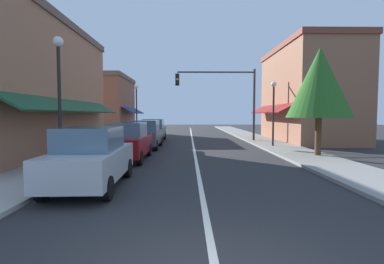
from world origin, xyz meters
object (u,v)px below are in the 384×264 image
parked_car_second_left (128,141)px  street_lamp_left_near (59,82)px  parked_car_nearest_left (91,158)px  parked_car_third_left (146,134)px  street_lamp_right_mid (274,102)px  parked_car_far_left (154,130)px  street_lamp_left_far (136,102)px  traffic_signal_mast_arm (226,91)px  tree_right_near (320,83)px

parked_car_second_left → street_lamp_left_near: bearing=-118.7°
parked_car_nearest_left → parked_car_second_left: size_ratio=1.01×
parked_car_third_left → street_lamp_right_mid: 8.41m
parked_car_third_left → street_lamp_left_near: size_ratio=0.85×
street_lamp_right_mid → parked_car_far_left: bearing=150.1°
parked_car_third_left → street_lamp_left_far: street_lamp_left_far is taller
parked_car_third_left → traffic_signal_mast_arm: 7.67m
parked_car_far_left → street_lamp_left_far: 4.31m
traffic_signal_mast_arm → street_lamp_left_near: (-7.51, -12.20, -0.68)m
parked_car_far_left → street_lamp_left_near: street_lamp_left_near is taller
parked_car_third_left → street_lamp_left_near: 8.54m
parked_car_third_left → parked_car_far_left: size_ratio=1.00×
street_lamp_left_far → street_lamp_left_near: bearing=-89.5°
traffic_signal_mast_arm → street_lamp_right_mid: 4.83m
street_lamp_left_near → parked_car_third_left: bearing=76.8°
parked_car_far_left → parked_car_nearest_left: bearing=-90.6°
parked_car_second_left → parked_car_third_left: same height
parked_car_far_left → tree_right_near: tree_right_near is taller
parked_car_third_left → street_lamp_left_far: bearing=104.4°
street_lamp_left_near → street_lamp_right_mid: (10.04, 8.22, -0.36)m
street_lamp_left_far → tree_right_near: (11.13, -12.15, 0.45)m
parked_car_second_left → parked_car_far_left: bearing=90.3°
street_lamp_left_far → tree_right_near: size_ratio=0.89×
tree_right_near → parked_car_third_left: bearing=155.9°
street_lamp_left_near → parked_car_nearest_left: bearing=-48.3°
parked_car_third_left → tree_right_near: size_ratio=0.76×
parked_car_second_left → street_lamp_left_far: street_lamp_left_far is taller
parked_car_nearest_left → parked_car_far_left: (0.05, 14.91, 0.00)m
traffic_signal_mast_arm → street_lamp_left_far: traffic_signal_mast_arm is taller
parked_car_third_left → traffic_signal_mast_arm: (5.63, 4.21, 3.06)m
parked_car_second_left → street_lamp_right_mid: bearing=32.1°
street_lamp_left_near → street_lamp_right_mid: 12.98m
parked_car_third_left → street_lamp_right_mid: size_ratio=0.97×
parked_car_nearest_left → tree_right_near: tree_right_near is taller
parked_car_nearest_left → parked_car_far_left: same height
traffic_signal_mast_arm → street_lamp_left_far: 8.58m
street_lamp_left_near → tree_right_near: bearing=19.5°
parked_car_second_left → traffic_signal_mast_arm: 11.19m
street_lamp_right_mid → street_lamp_left_far: size_ratio=0.88×
parked_car_far_left → traffic_signal_mast_arm: bearing=-8.2°
street_lamp_right_mid → traffic_signal_mast_arm: bearing=122.4°
parked_car_nearest_left → parked_car_second_left: bearing=88.5°
parked_car_third_left → tree_right_near: (9.13, -4.09, 2.82)m
parked_car_third_left → parked_car_far_left: bearing=91.7°
parked_car_nearest_left → street_lamp_right_mid: (8.32, 10.15, 2.03)m
parked_car_third_left → street_lamp_right_mid: street_lamp_right_mid is taller
parked_car_nearest_left → street_lamp_right_mid: 13.28m
parked_car_third_left → tree_right_near: tree_right_near is taller
parked_car_third_left → street_lamp_right_mid: (8.16, 0.23, 2.03)m
parked_car_second_left → parked_car_far_left: same height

